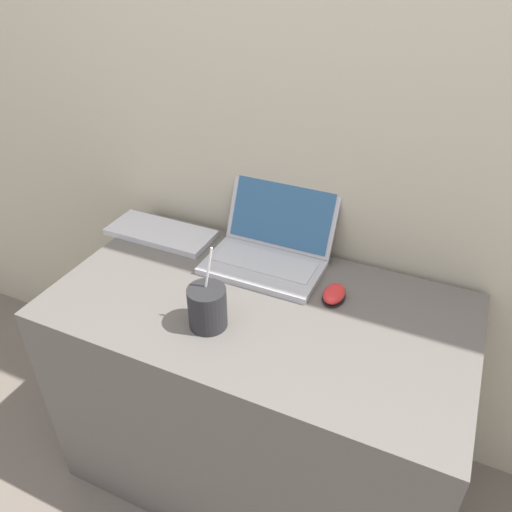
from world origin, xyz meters
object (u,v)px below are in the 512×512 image
Objects in this scene: computer_mouse at (334,294)px; external_keyboard at (161,233)px; laptop at (270,246)px; drink_cup at (207,307)px.

external_keyboard is (-0.64, 0.09, -0.00)m from computer_mouse.
drink_cup reaches higher than laptop.
laptop is 0.40m from external_keyboard.
drink_cup reaches higher than external_keyboard.
computer_mouse is at bearing -7.60° from external_keyboard.
laptop reaches higher than external_keyboard.
laptop reaches higher than computer_mouse.
computer_mouse reaches higher than external_keyboard.
drink_cup is 0.37m from computer_mouse.
computer_mouse is at bearing -22.37° from laptop.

